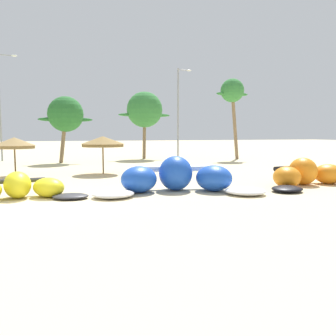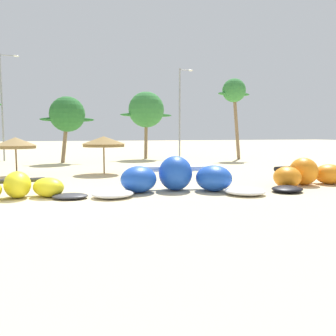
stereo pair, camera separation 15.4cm
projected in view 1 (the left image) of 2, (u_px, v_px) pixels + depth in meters
ground_plane at (33, 202)px, 14.01m from camera, size 260.00×260.00×0.00m
kite_left at (18, 189)px, 14.60m from camera, size 5.79×2.98×1.15m
kite_left_of_center at (177, 178)px, 16.55m from camera, size 8.01×4.59×1.68m
kite_center at (308, 175)px, 18.52m from camera, size 6.96×3.55×1.47m
beach_umbrella_near_van at (14, 143)px, 22.53m from camera, size 2.64×2.64×2.54m
beach_umbrella_middle at (103, 142)px, 24.01m from camera, size 2.99×2.99×2.60m
palm_center_left at (66, 115)px, 33.03m from camera, size 5.04×3.36×6.32m
palm_center_right at (145, 110)px, 38.48m from camera, size 5.91×3.94×7.42m
palm_right_of_gap at (232, 93)px, 37.44m from camera, size 3.79×2.52×8.68m
lamppost_west_center at (1, 102)px, 35.06m from camera, size 1.91×0.24×10.79m
lamppost_east_center at (179, 109)px, 37.61m from camera, size 1.60×0.24×9.77m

